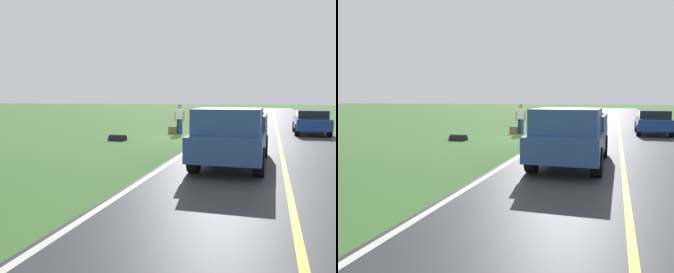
# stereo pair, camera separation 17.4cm
# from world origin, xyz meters

# --- Properties ---
(ground_plane) EXTENTS (200.00, 200.00, 0.00)m
(ground_plane) POSITION_xyz_m (0.00, 0.00, 0.00)
(ground_plane) COLOR #427033
(road_surface) EXTENTS (7.50, 120.00, 0.00)m
(road_surface) POSITION_xyz_m (-4.64, 0.00, 0.00)
(road_surface) COLOR #333338
(road_surface) RESTS_ON ground
(lane_edge_line) EXTENTS (0.16, 117.60, 0.00)m
(lane_edge_line) POSITION_xyz_m (-1.06, 0.00, 0.01)
(lane_edge_line) COLOR silver
(lane_edge_line) RESTS_ON ground
(lane_centre_line) EXTENTS (0.14, 117.60, 0.00)m
(lane_centre_line) POSITION_xyz_m (-4.64, 0.00, 0.01)
(lane_centre_line) COLOR gold
(lane_centre_line) RESTS_ON ground
(hitchhiker_walking) EXTENTS (0.62, 0.51, 1.75)m
(hitchhiker_walking) POSITION_xyz_m (0.97, -1.78, 0.98)
(hitchhiker_walking) COLOR navy
(hitchhiker_walking) RESTS_ON ground
(suitcase_carried) EXTENTS (0.47, 0.21, 0.45)m
(suitcase_carried) POSITION_xyz_m (1.39, -1.68, 0.22)
(suitcase_carried) COLOR brown
(suitcase_carried) RESTS_ON ground
(pickup_truck_passing) EXTENTS (2.16, 5.43, 1.82)m
(pickup_truck_passing) POSITION_xyz_m (-3.04, 7.34, 0.97)
(pickup_truck_passing) COLOR #2D4C84
(pickup_truck_passing) RESTS_ON ground
(sedan_near_oncoming) EXTENTS (1.98, 4.43, 1.41)m
(sedan_near_oncoming) POSITION_xyz_m (-6.51, -3.89, 0.75)
(sedan_near_oncoming) COLOR navy
(sedan_near_oncoming) RESTS_ON ground
(drainage_culvert) EXTENTS (0.80, 0.60, 0.60)m
(drainage_culvert) POSITION_xyz_m (3.12, 2.34, 0.00)
(drainage_culvert) COLOR black
(drainage_culvert) RESTS_ON ground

